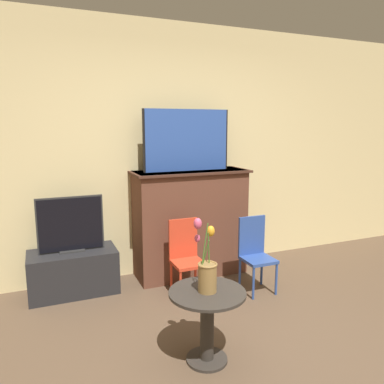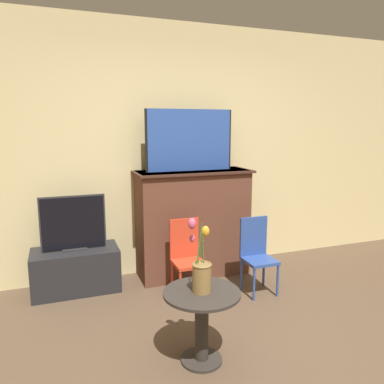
{
  "view_description": "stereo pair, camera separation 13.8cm",
  "coord_description": "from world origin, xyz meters",
  "px_view_note": "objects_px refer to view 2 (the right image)",
  "views": [
    {
      "loc": [
        -1.36,
        -1.78,
        1.63
      ],
      "look_at": [
        -0.1,
        1.24,
        1.04
      ],
      "focal_mm": 35.0,
      "sensor_mm": 36.0,
      "label": 1
    },
    {
      "loc": [
        -1.23,
        -1.83,
        1.63
      ],
      "look_at": [
        -0.1,
        1.24,
        1.04
      ],
      "focal_mm": 35.0,
      "sensor_mm": 36.0,
      "label": 2
    }
  ],
  "objects_px": {
    "tv_monitor": "(73,224)",
    "chair_blue": "(257,251)",
    "chair_red": "(187,254)",
    "vase_tulips": "(201,271)",
    "painting": "(190,140)"
  },
  "relations": [
    {
      "from": "chair_red",
      "to": "chair_blue",
      "type": "relative_size",
      "value": 1.0
    },
    {
      "from": "chair_red",
      "to": "painting",
      "type": "bearing_deg",
      "value": 66.85
    },
    {
      "from": "chair_blue",
      "to": "vase_tulips",
      "type": "height_order",
      "value": "vase_tulips"
    },
    {
      "from": "chair_red",
      "to": "vase_tulips",
      "type": "distance_m",
      "value": 1.1
    },
    {
      "from": "chair_blue",
      "to": "vase_tulips",
      "type": "xyz_separation_m",
      "value": [
        -0.93,
        -0.87,
        0.26
      ]
    },
    {
      "from": "chair_blue",
      "to": "tv_monitor",
      "type": "bearing_deg",
      "value": 159.6
    },
    {
      "from": "painting",
      "to": "tv_monitor",
      "type": "height_order",
      "value": "painting"
    },
    {
      "from": "chair_red",
      "to": "vase_tulips",
      "type": "relative_size",
      "value": 1.44
    },
    {
      "from": "painting",
      "to": "vase_tulips",
      "type": "distance_m",
      "value": 1.77
    },
    {
      "from": "tv_monitor",
      "to": "chair_blue",
      "type": "bearing_deg",
      "value": -20.4
    },
    {
      "from": "tv_monitor",
      "to": "vase_tulips",
      "type": "xyz_separation_m",
      "value": [
        0.75,
        -1.49,
        -0.02
      ]
    },
    {
      "from": "painting",
      "to": "chair_red",
      "type": "height_order",
      "value": "painting"
    },
    {
      "from": "chair_red",
      "to": "vase_tulips",
      "type": "height_order",
      "value": "vase_tulips"
    },
    {
      "from": "tv_monitor",
      "to": "chair_red",
      "type": "distance_m",
      "value": 1.14
    },
    {
      "from": "painting",
      "to": "tv_monitor",
      "type": "bearing_deg",
      "value": -179.34
    }
  ]
}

